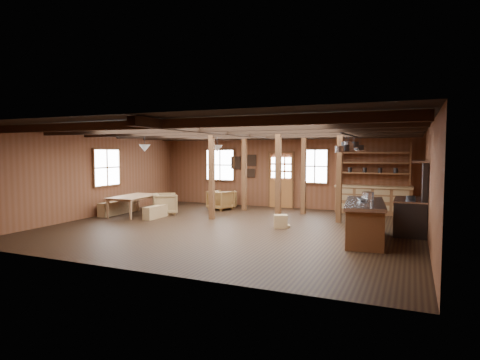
# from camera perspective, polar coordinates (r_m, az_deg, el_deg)

# --- Properties ---
(room) EXTENTS (10.04, 9.04, 2.84)m
(room) POSITION_cam_1_polar(r_m,az_deg,el_deg) (11.24, -0.98, 0.29)
(room) COLOR black
(room) RESTS_ON ground
(ceiling_joists) EXTENTS (9.80, 8.82, 0.18)m
(ceiling_joists) POSITION_cam_1_polar(r_m,az_deg,el_deg) (11.40, -0.61, 6.78)
(ceiling_joists) COLOR black
(ceiling_joists) RESTS_ON ceiling
(timber_posts) EXTENTS (3.95, 2.35, 2.80)m
(timber_posts) POSITION_cam_1_polar(r_m,az_deg,el_deg) (12.99, 4.90, 0.77)
(timber_posts) COLOR #482814
(timber_posts) RESTS_ON floor
(back_door) EXTENTS (1.02, 0.08, 2.15)m
(back_door) POSITION_cam_1_polar(r_m,az_deg,el_deg) (15.44, 5.85, -0.66)
(back_door) COLOR brown
(back_door) RESTS_ON floor
(window_back_left) EXTENTS (1.32, 0.06, 1.32)m
(window_back_left) POSITION_cam_1_polar(r_m,az_deg,el_deg) (16.37, -2.84, 2.15)
(window_back_left) COLOR white
(window_back_left) RESTS_ON wall_back
(window_back_right) EXTENTS (1.02, 0.06, 1.32)m
(window_back_right) POSITION_cam_1_polar(r_m,az_deg,el_deg) (15.07, 10.60, 1.92)
(window_back_right) COLOR white
(window_back_right) RESTS_ON wall_back
(window_left) EXTENTS (0.14, 1.24, 1.32)m
(window_left) POSITION_cam_1_polar(r_m,az_deg,el_deg) (14.39, -18.43, 1.69)
(window_left) COLOR white
(window_left) RESTS_ON wall_back
(notice_boards) EXTENTS (1.08, 0.03, 0.90)m
(notice_boards) POSITION_cam_1_polar(r_m,az_deg,el_deg) (15.91, 0.72, 2.24)
(notice_boards) COLOR white
(notice_boards) RESTS_ON wall_back
(back_counter) EXTENTS (2.55, 0.60, 2.45)m
(back_counter) POSITION_cam_1_polar(r_m,az_deg,el_deg) (14.56, 18.42, -2.23)
(back_counter) COLOR brown
(back_counter) RESTS_ON floor
(pendant_lamps) EXTENTS (1.86, 2.36, 0.66)m
(pendant_lamps) POSITION_cam_1_polar(r_m,az_deg,el_deg) (13.16, -8.15, 4.50)
(pendant_lamps) COLOR #2C2C2F
(pendant_lamps) RESTS_ON ceiling
(pot_rack) EXTENTS (0.40, 3.00, 0.45)m
(pot_rack) POSITION_cam_1_polar(r_m,az_deg,el_deg) (10.81, 15.68, 4.70)
(pot_rack) COLOR #2C2C2F
(pot_rack) RESTS_ON ceiling
(kitchen_island) EXTENTS (1.15, 2.58, 1.20)m
(kitchen_island) POSITION_cam_1_polar(r_m,az_deg,el_deg) (10.12, 17.29, -5.57)
(kitchen_island) COLOR brown
(kitchen_island) RESTS_ON floor
(step_stool) EXTENTS (0.50, 0.43, 0.37)m
(step_stool) POSITION_cam_1_polar(r_m,az_deg,el_deg) (11.34, 5.79, -5.88)
(step_stool) COLOR olive
(step_stool) RESTS_ON floor
(commercial_range) EXTENTS (0.80, 1.55, 1.91)m
(commercial_range) POSITION_cam_1_polar(r_m,az_deg,el_deg) (11.37, 23.32, -3.94)
(commercial_range) COLOR #2C2C2F
(commercial_range) RESTS_ON floor
(dining_table) EXTENTS (1.16, 1.94, 0.66)m
(dining_table) POSITION_cam_1_polar(r_m,az_deg,el_deg) (13.94, -14.62, -3.54)
(dining_table) COLOR #976B45
(dining_table) RESTS_ON floor
(bench_wall) EXTENTS (0.31, 1.66, 0.46)m
(bench_wall) POSITION_cam_1_polar(r_m,az_deg,el_deg) (14.42, -16.97, -3.74)
(bench_wall) COLOR olive
(bench_wall) RESTS_ON floor
(bench_aisle) EXTENTS (0.27, 1.45, 0.40)m
(bench_aisle) POSITION_cam_1_polar(r_m,az_deg,el_deg) (13.40, -11.39, -4.36)
(bench_aisle) COLOR olive
(bench_aisle) RESTS_ON floor
(armchair_a) EXTENTS (0.95, 0.96, 0.65)m
(armchair_a) POSITION_cam_1_polar(r_m,az_deg,el_deg) (15.52, -1.86, -2.68)
(armchair_a) COLOR brown
(armchair_a) RESTS_ON floor
(armchair_b) EXTENTS (0.96, 0.97, 0.71)m
(armchair_b) POSITION_cam_1_polar(r_m,az_deg,el_deg) (14.83, -2.76, -2.86)
(armchair_b) COLOR brown
(armchair_b) RESTS_ON floor
(armchair_c) EXTENTS (1.11, 1.11, 0.73)m
(armchair_c) POSITION_cam_1_polar(r_m,az_deg,el_deg) (13.89, -10.60, -3.35)
(armchair_c) COLOR olive
(armchair_c) RESTS_ON floor
(counter_pot) EXTENTS (0.29, 0.29, 0.18)m
(counter_pot) POSITION_cam_1_polar(r_m,az_deg,el_deg) (10.70, 17.73, -2.09)
(counter_pot) COLOR #B8BBBF
(counter_pot) RESTS_ON kitchen_island
(bowl) EXTENTS (0.29, 0.29, 0.06)m
(bowl) POSITION_cam_1_polar(r_m,az_deg,el_deg) (10.19, 17.03, -2.70)
(bowl) COLOR silver
(bowl) RESTS_ON kitchen_island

